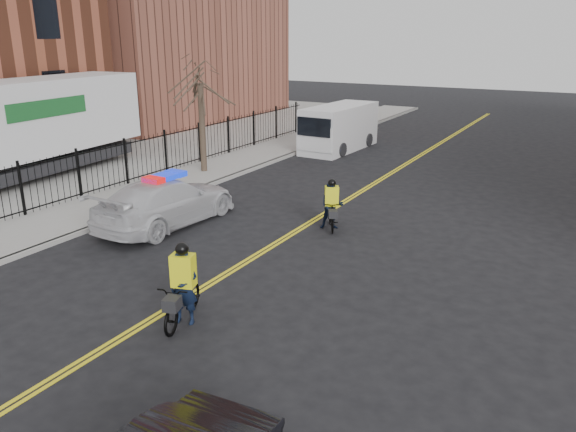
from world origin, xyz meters
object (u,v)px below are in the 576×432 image
(cargo_van, at_px, (338,129))
(cyclist_near, at_px, (185,295))
(semi_trailer, at_px, (5,128))
(cyclist_far, at_px, (331,209))
(police_cruiser, at_px, (167,202))

(cargo_van, height_order, cyclist_near, cargo_van)
(semi_trailer, distance_m, cyclist_far, 14.74)
(police_cruiser, height_order, cyclist_near, cyclist_near)
(police_cruiser, height_order, semi_trailer, semi_trailer)
(police_cruiser, relative_size, cyclist_far, 3.26)
(police_cruiser, relative_size, semi_trailer, 0.40)
(semi_trailer, xyz_separation_m, cyclist_far, (14.55, 1.51, -1.79))
(police_cruiser, height_order, cyclist_far, police_cruiser)
(semi_trailer, distance_m, cyclist_near, 15.72)
(cargo_van, xyz_separation_m, cyclist_far, (5.43, -12.36, -0.52))
(cargo_van, distance_m, cyclist_near, 20.53)
(police_cruiser, distance_m, semi_trailer, 9.65)
(cargo_van, relative_size, cyclist_near, 2.86)
(cargo_van, bearing_deg, police_cruiser, -86.26)
(cargo_van, bearing_deg, semi_trailer, -120.93)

